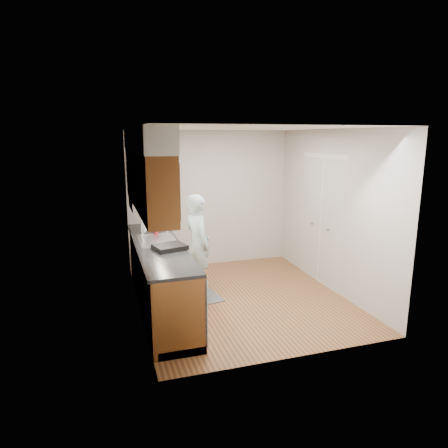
# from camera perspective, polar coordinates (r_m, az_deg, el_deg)

# --- Properties ---
(floor) EXTENTS (3.50, 3.50, 0.00)m
(floor) POSITION_cam_1_polar(r_m,az_deg,el_deg) (6.15, 2.41, -10.46)
(floor) COLOR olive
(floor) RESTS_ON ground
(ceiling) EXTENTS (3.50, 3.50, 0.00)m
(ceiling) POSITION_cam_1_polar(r_m,az_deg,el_deg) (5.66, 2.65, 13.53)
(ceiling) COLOR white
(ceiling) RESTS_ON wall_left
(wall_left) EXTENTS (0.02, 3.50, 2.50)m
(wall_left) POSITION_cam_1_polar(r_m,az_deg,el_deg) (5.46, -12.45, 0.08)
(wall_left) COLOR #BCB8B0
(wall_left) RESTS_ON floor
(wall_right) EXTENTS (0.02, 3.50, 2.50)m
(wall_right) POSITION_cam_1_polar(r_m,az_deg,el_deg) (6.44, 15.19, 1.79)
(wall_right) COLOR #BCB8B0
(wall_right) RESTS_ON floor
(wall_back) EXTENTS (3.00, 0.02, 2.50)m
(wall_back) POSITION_cam_1_polar(r_m,az_deg,el_deg) (7.42, -2.08, 3.58)
(wall_back) COLOR #BCB8B0
(wall_back) RESTS_ON floor
(counter) EXTENTS (0.64, 2.80, 1.30)m
(counter) POSITION_cam_1_polar(r_m,az_deg,el_deg) (5.70, -9.06, -7.22)
(counter) COLOR brown
(counter) RESTS_ON floor
(upper_cabinets) EXTENTS (0.47, 2.80, 1.21)m
(upper_cabinets) POSITION_cam_1_polar(r_m,az_deg,el_deg) (5.42, -11.05, 7.53)
(upper_cabinets) COLOR brown
(upper_cabinets) RESTS_ON wall_left
(closet_door) EXTENTS (0.02, 1.22, 2.05)m
(closet_door) POSITION_cam_1_polar(r_m,az_deg,el_deg) (6.72, 13.63, 0.36)
(closet_door) COLOR silver
(closet_door) RESTS_ON wall_right
(floor_mat) EXTENTS (0.64, 0.93, 0.02)m
(floor_mat) POSITION_cam_1_polar(r_m,az_deg,el_deg) (6.27, -3.67, -9.94)
(floor_mat) COLOR slate
(floor_mat) RESTS_ON floor
(person) EXTENTS (0.53, 0.69, 1.75)m
(person) POSITION_cam_1_polar(r_m,az_deg,el_deg) (5.99, -3.79, -2.08)
(person) COLOR #9CBABE
(person) RESTS_ON floor_mat
(soap_bottle_a) EXTENTS (0.12, 0.12, 0.24)m
(soap_bottle_a) POSITION_cam_1_polar(r_m,az_deg,el_deg) (6.26, -11.42, -0.08)
(soap_bottle_a) COLOR white
(soap_bottle_a) RESTS_ON counter
(soap_bottle_b) EXTENTS (0.14, 0.14, 0.22)m
(soap_bottle_b) POSITION_cam_1_polar(r_m,az_deg,el_deg) (6.32, -8.92, 0.02)
(soap_bottle_b) COLOR white
(soap_bottle_b) RESTS_ON counter
(soap_bottle_c) EXTENTS (0.18, 0.18, 0.18)m
(soap_bottle_c) POSITION_cam_1_polar(r_m,az_deg,el_deg) (6.54, -9.96, 0.23)
(soap_bottle_c) COLOR white
(soap_bottle_c) RESTS_ON counter
(soda_can) EXTENTS (0.08, 0.08, 0.12)m
(soda_can) POSITION_cam_1_polar(r_m,az_deg,el_deg) (6.12, -9.69, -0.89)
(soda_can) COLOR red
(soda_can) RESTS_ON counter
(steel_can) EXTENTS (0.07, 0.07, 0.11)m
(steel_can) POSITION_cam_1_polar(r_m,az_deg,el_deg) (6.14, -8.20, -0.82)
(steel_can) COLOR #A5A5AA
(steel_can) RESTS_ON counter
(dish_rack) EXTENTS (0.46, 0.42, 0.06)m
(dish_rack) POSITION_cam_1_polar(r_m,az_deg,el_deg) (5.28, -7.74, -3.28)
(dish_rack) COLOR black
(dish_rack) RESTS_ON counter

